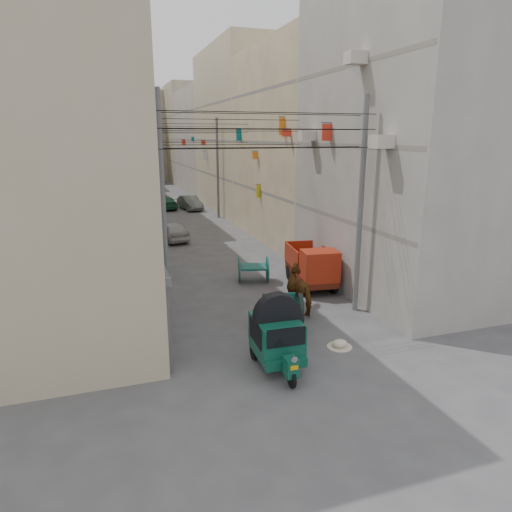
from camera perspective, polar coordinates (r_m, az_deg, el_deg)
name	(u,v)px	position (r m, az deg, el deg)	size (l,w,h in m)	color
ground	(351,412)	(12.09, 11.81, -18.55)	(140.00, 140.00, 0.00)	#444446
building_row_left	(66,137)	(42.82, -22.68, 13.51)	(8.00, 62.00, 14.00)	tan
building_row_right	(247,137)	(44.78, -1.18, 14.61)	(8.00, 62.00, 14.00)	#9F9A94
end_cap_building	(135,137)	(74.81, -14.85, 14.24)	(22.00, 10.00, 13.00)	tan
shutters_left	(145,261)	(19.71, -13.67, -0.61)	(0.18, 14.40, 2.88)	#49484D
signboards	(188,185)	(30.90, -8.53, 8.76)	(8.22, 40.52, 5.67)	red
ac_units	(344,113)	(18.62, 10.94, 17.15)	(0.70, 6.55, 3.35)	#BDB5AA
utility_poles	(202,183)	(26.29, -6.73, 9.04)	(7.40, 22.20, 8.00)	#58595B
overhead_cables	(211,132)	(23.63, -5.59, 15.16)	(7.40, 22.52, 1.12)	black
auto_rickshaw	(277,334)	(13.44, 2.65, -9.72)	(1.46, 2.46, 1.71)	black
tonga_cart	(282,311)	(15.96, 3.33, -6.93)	(1.88, 3.10, 1.31)	black
mini_truck	(314,269)	(20.20, 7.21, -1.60)	(1.97, 3.61, 1.93)	black
second_cart	(253,268)	(21.10, -0.33, -1.56)	(1.63, 1.52, 1.21)	#12514A
feed_sack	(340,343)	(15.15, 10.41, -10.70)	(0.50, 0.40, 0.25)	beige
horse	(302,289)	(17.68, 5.76, -4.18)	(0.93, 2.03, 1.72)	maroon
distant_car_white	(171,231)	(30.01, -10.61, 3.07)	(1.47, 3.66, 1.25)	#B2B2B2
distant_car_grey	(190,203)	(42.62, -8.26, 6.60)	(1.35, 3.87, 1.28)	#515654
distant_car_green	(165,203)	(43.38, -11.35, 6.54)	(1.63, 4.00, 1.16)	#1E5837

